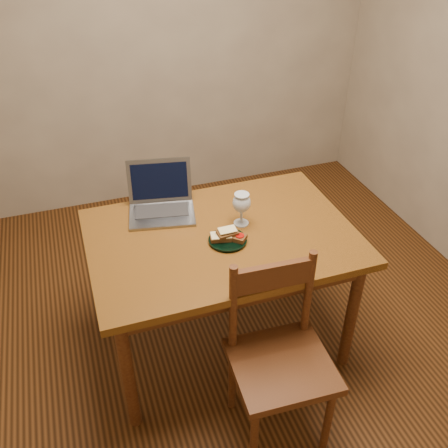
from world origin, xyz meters
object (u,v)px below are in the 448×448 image
object	(u,v)px
plate	(228,240)
chair	(280,352)
table	(222,248)
laptop	(161,198)
milk_glass	(241,209)

from	to	relation	value
plate	chair	bearing A→B (deg)	-83.22
table	chair	distance (m)	0.61
chair	plate	distance (m)	0.58
table	chair	world-z (taller)	chair
laptop	plate	bearing A→B (deg)	-47.68
plate	milk_glass	size ratio (longest dim) A/B	1.06
plate	milk_glass	bearing A→B (deg)	46.88
milk_glass	table	bearing A→B (deg)	-154.73
milk_glass	laptop	bearing A→B (deg)	143.11
chair	milk_glass	world-z (taller)	milk_glass
chair	milk_glass	size ratio (longest dim) A/B	2.60
chair	milk_glass	xyz separation A→B (m)	(0.05, 0.64, 0.33)
table	chair	bearing A→B (deg)	-83.26
table	laptop	world-z (taller)	laptop
chair	plate	size ratio (longest dim) A/B	2.46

